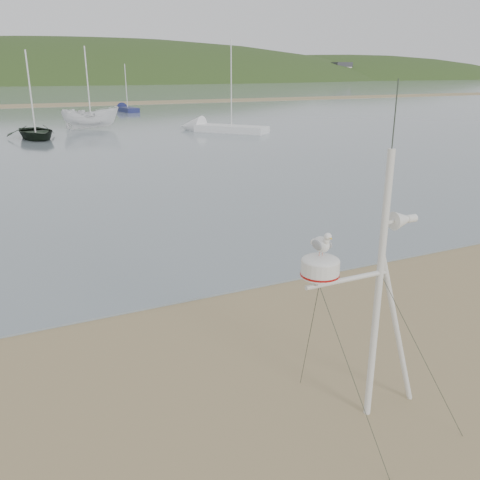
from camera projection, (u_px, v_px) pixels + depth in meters
name	position (u px, v px, depth m)	size (l,w,h in m)	color
ground	(140.00, 460.00, 6.25)	(560.00, 560.00, 0.00)	#8C7750
sandbar	(0.00, 106.00, 66.13)	(560.00, 7.00, 0.07)	#8C7750
hill_ridge	(44.00, 129.00, 221.18)	(620.00, 180.00, 80.00)	#253A18
mast_rig	(372.00, 347.00, 6.71)	(1.99, 2.12, 4.48)	silver
boat_dark	(32.00, 105.00, 34.34)	(3.26, 0.95, 4.56)	black
boat_white	(89.00, 100.00, 40.44)	(1.69, 1.74, 4.50)	white
sailboat_blue_far	(124.00, 109.00, 59.07)	(1.88, 5.72, 5.63)	#161B4D
sailboat_white_near	(209.00, 128.00, 39.61)	(6.05, 6.86, 7.32)	white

